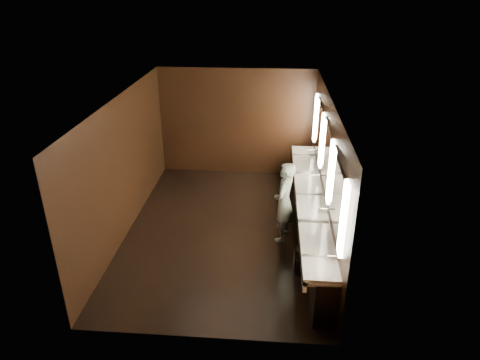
{
  "coord_description": "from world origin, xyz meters",
  "views": [
    {
      "loc": [
        0.93,
        -7.65,
        4.81
      ],
      "look_at": [
        0.33,
        0.0,
        1.17
      ],
      "focal_mm": 32.0,
      "sensor_mm": 36.0,
      "label": 1
    }
  ],
  "objects": [
    {
      "name": "floor",
      "position": [
        0.0,
        0.0,
        0.0
      ],
      "size": [
        6.0,
        6.0,
        0.0
      ],
      "primitive_type": "plane",
      "color": "black",
      "rests_on": "ground"
    },
    {
      "name": "ceiling",
      "position": [
        0.0,
        0.0,
        2.8
      ],
      "size": [
        4.0,
        6.0,
        0.02
      ],
      "primitive_type": "cube",
      "color": "#2D2D2B",
      "rests_on": "wall_back"
    },
    {
      "name": "wall_back",
      "position": [
        0.0,
        3.0,
        1.4
      ],
      "size": [
        4.0,
        0.02,
        2.8
      ],
      "primitive_type": "cube",
      "color": "black",
      "rests_on": "floor"
    },
    {
      "name": "wall_front",
      "position": [
        0.0,
        -3.0,
        1.4
      ],
      "size": [
        4.0,
        0.02,
        2.8
      ],
      "primitive_type": "cube",
      "color": "black",
      "rests_on": "floor"
    },
    {
      "name": "wall_left",
      "position": [
        -2.0,
        0.0,
        1.4
      ],
      "size": [
        0.02,
        6.0,
        2.8
      ],
      "primitive_type": "cube",
      "color": "black",
      "rests_on": "floor"
    },
    {
      "name": "wall_right",
      "position": [
        2.0,
        0.0,
        1.4
      ],
      "size": [
        0.02,
        6.0,
        2.8
      ],
      "primitive_type": "cube",
      "color": "black",
      "rests_on": "floor"
    },
    {
      "name": "sink_counter",
      "position": [
        1.79,
        0.0,
        0.5
      ],
      "size": [
        0.55,
        5.4,
        1.01
      ],
      "color": "black",
      "rests_on": "floor"
    },
    {
      "name": "mirror_band",
      "position": [
        1.98,
        -0.0,
        1.75
      ],
      "size": [
        0.06,
        5.03,
        1.15
      ],
      "color": "#FFEFCE",
      "rests_on": "wall_right"
    },
    {
      "name": "person",
      "position": [
        1.22,
        -0.22,
        0.83
      ],
      "size": [
        0.56,
        0.7,
        1.65
      ],
      "primitive_type": "imported",
      "rotation": [
        0.0,
        0.0,
        -1.88
      ],
      "color": "#85B2C6",
      "rests_on": "floor"
    },
    {
      "name": "trash_bin",
      "position": [
        1.58,
        -1.31,
        0.25
      ],
      "size": [
        0.39,
        0.39,
        0.49
      ],
      "primitive_type": "cylinder",
      "rotation": [
        0.0,
        0.0,
        -0.26
      ],
      "color": "black",
      "rests_on": "floor"
    }
  ]
}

